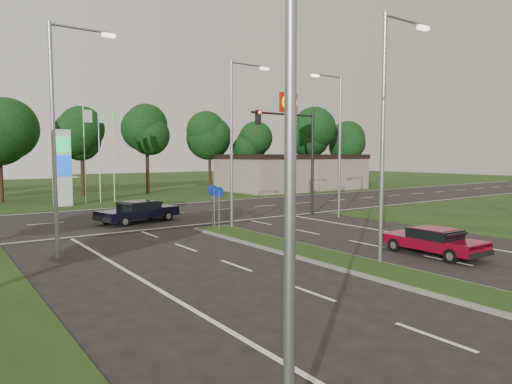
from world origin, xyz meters
TOP-DOWN VIEW (x-y plane):
  - verge_far at (0.00, 55.00)m, footprint 160.00×50.00m
  - cross_road at (0.00, 24.00)m, footprint 160.00×12.00m
  - median_kerb at (0.00, 4.00)m, footprint 2.00×26.00m
  - commercial_building at (22.00, 36.00)m, footprint 16.00×9.00m
  - streetlight_median_near at (1.00, 6.00)m, footprint 2.53×0.22m
  - streetlight_median_far at (1.00, 16.00)m, footprint 2.53×0.22m
  - streetlight_left_near at (-8.30, 0.00)m, footprint 2.53×0.22m
  - streetlight_left_far at (-8.30, 14.00)m, footprint 2.53×0.22m
  - streetlight_right_far at (8.80, 16.00)m, footprint 2.53×0.22m
  - traffic_signal at (7.19, 18.00)m, footprint 5.10×0.42m
  - median_signs at (0.00, 16.40)m, footprint 1.16×1.76m
  - gas_pylon at (-3.79, 33.05)m, footprint 5.80×1.26m
  - mcdonalds_sign at (18.00, 31.97)m, footprint 2.20×0.47m
  - treeline_far at (0.10, 39.93)m, footprint 6.00×6.00m
  - red_sedan at (3.95, 5.91)m, footprint 1.73×4.04m
  - navy_sedan at (-2.41, 21.30)m, footprint 5.01×2.96m

SIDE VIEW (x-z plane):
  - verge_far at x=0.00m, z-range -0.01..0.01m
  - cross_road at x=0.00m, z-range -0.01..0.01m
  - median_kerb at x=0.00m, z-range 0.00..0.12m
  - red_sedan at x=3.95m, z-range 0.04..1.14m
  - navy_sedan at x=-2.41m, z-range 0.05..1.34m
  - median_signs at x=0.00m, z-range 0.52..2.90m
  - commercial_building at x=22.00m, z-range 0.00..4.00m
  - gas_pylon at x=-3.79m, z-range -0.80..7.20m
  - traffic_signal at x=7.19m, z-range 1.15..8.15m
  - streetlight_median_near at x=1.00m, z-range 0.58..9.58m
  - streetlight_median_far at x=1.00m, z-range 0.58..9.58m
  - streetlight_left_near at x=-8.30m, z-range 0.58..9.58m
  - streetlight_left_far at x=-8.30m, z-range 0.58..9.58m
  - streetlight_right_far at x=8.80m, z-range 0.58..9.58m
  - treeline_far at x=0.10m, z-range 1.88..11.78m
  - mcdonalds_sign at x=18.00m, z-range 2.79..13.19m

